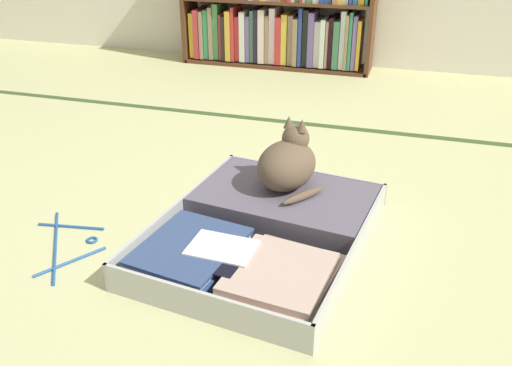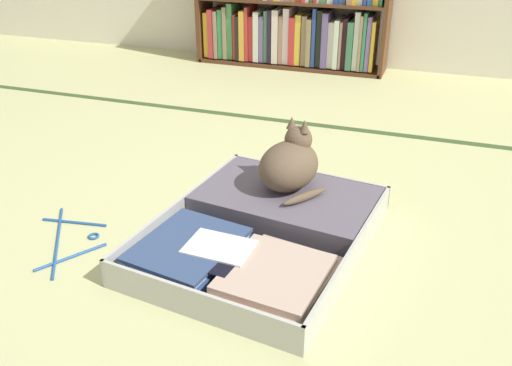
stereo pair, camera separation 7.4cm
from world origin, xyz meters
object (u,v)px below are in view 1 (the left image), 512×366
object	(u,v)px
open_suitcase	(265,228)
black_cat	(289,163)
clothes_hanger	(67,244)
bookshelf	(276,4)

from	to	relation	value
open_suitcase	black_cat	xyz separation A→B (m)	(0.03, 0.23, 0.15)
open_suitcase	clothes_hanger	bearing A→B (deg)	-160.23
black_cat	clothes_hanger	xyz separation A→B (m)	(-0.69, -0.47, -0.20)
bookshelf	open_suitcase	world-z (taller)	bookshelf
clothes_hanger	open_suitcase	bearing A→B (deg)	19.77
black_cat	bookshelf	bearing A→B (deg)	106.06
black_cat	clothes_hanger	world-z (taller)	black_cat
black_cat	clothes_hanger	bearing A→B (deg)	-145.77
open_suitcase	bookshelf	bearing A→B (deg)	103.88
clothes_hanger	bookshelf	bearing A→B (deg)	87.68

